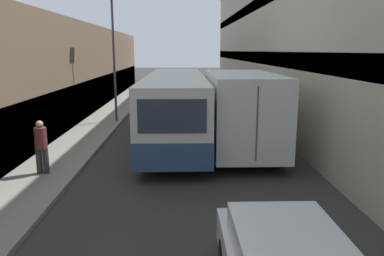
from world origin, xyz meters
The scene contains 8 objects.
ground_plane centered at (0.00, 15.00, 0.00)m, with size 150.00×150.00×0.00m, color #33302D.
sidewalk_left centered at (-4.77, 15.00, 0.07)m, with size 2.18×60.00×0.14m.
building_left_shopfront centered at (-6.96, 15.00, 2.56)m, with size 2.40×60.00×5.64m.
bus centered at (-0.57, 16.51, 1.57)m, with size 2.50×11.57×2.94m.
box_truck centered at (2.02, 15.04, 1.68)m, with size 2.48×8.26×3.15m.
panel_van centered at (-1.36, 30.20, 1.06)m, with size 1.98×4.40×1.89m.
pedestrian centered at (-4.74, 11.60, 1.06)m, with size 0.40×0.38×1.71m.
street_lamp centered at (-3.93, 20.60, 4.83)m, with size 0.36×0.80×6.75m.
Camera 1 is at (-0.28, 0.01, 4.00)m, focal length 35.00 mm.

